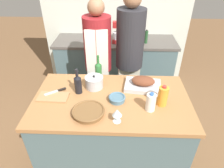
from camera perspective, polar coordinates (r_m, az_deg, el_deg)
name	(u,v)px	position (r m, az deg, el deg)	size (l,w,h in m)	color
ground_plane	(112,156)	(2.60, -0.12, -19.90)	(12.00, 12.00, 0.00)	brown
kitchen_island	(112,130)	(2.25, -0.13, -13.13)	(1.52, 0.88, 0.90)	#4C666B
back_counter	(115,66)	(3.42, 0.88, 5.25)	(1.92, 0.60, 0.91)	#4C666B
back_wall	(116,11)	(3.45, 1.17, 20.10)	(2.42, 0.10, 2.55)	silver
roasting_pan	(143,84)	(2.09, 8.81, 0.11)	(0.40, 0.30, 0.13)	#BCBCC1
wicker_basket	(88,112)	(1.77, -6.78, -7.85)	(0.29, 0.29, 0.05)	brown
cutting_board	(53,97)	(2.03, -16.44, -3.55)	(0.30, 0.17, 0.02)	#AD7F51
stock_pot	(94,82)	(2.08, -5.12, 0.53)	(0.19, 0.19, 0.15)	#B7B7BC
mixing_bowl	(117,98)	(1.90, 1.43, -4.10)	(0.16, 0.16, 0.05)	slate
juice_jug	(163,96)	(1.88, 14.32, -3.36)	(0.09, 0.09, 0.21)	orange
milk_jug	(151,102)	(1.80, 11.01, -5.13)	(0.09, 0.09, 0.18)	white
wine_bottle_green	(98,71)	(2.17, -3.90, 3.82)	(0.07, 0.07, 0.30)	#28662D
wine_bottle_dark	(78,84)	(2.00, -9.72, 0.11)	(0.07, 0.07, 0.27)	black
wine_glass_left	(117,113)	(1.65, 1.46, -8.26)	(0.08, 0.08, 0.13)	silver
knife_chef	(56,91)	(2.08, -15.69, -1.99)	(0.20, 0.15, 0.01)	#B7B7BC
stand_mixer	(118,34)	(3.10, 1.84, 14.09)	(0.18, 0.14, 0.32)	#B22323
condiment_bottle_tall	(121,33)	(3.31, 2.47, 14.40)	(0.06, 0.06, 0.17)	#234C28
condiment_bottle_short	(140,34)	(3.28, 7.92, 13.92)	(0.07, 0.07, 0.17)	maroon
condiment_bottle_extra	(146,37)	(3.13, 9.74, 13.11)	(0.05, 0.05, 0.21)	#234C28
person_cook_aproned	(98,60)	(2.58, -3.96, 6.86)	(0.34, 0.34, 1.67)	beige
person_cook_guest	(129,56)	(2.56, 5.00, 7.98)	(0.34, 0.34, 1.77)	beige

